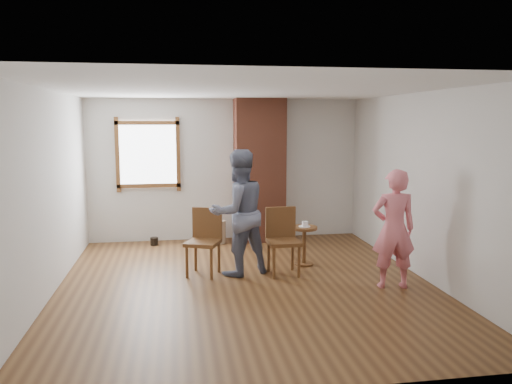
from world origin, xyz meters
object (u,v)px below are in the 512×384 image
man (238,213)px  side_table (304,239)px  dining_chair_right (282,237)px  person_pink (394,229)px  stoneware_crock (217,232)px  dining_chair_left (205,238)px

man → side_table: bearing=174.2°
dining_chair_right → side_table: bearing=38.7°
person_pink → stoneware_crock: bearing=-45.7°
stoneware_crock → side_table: side_table is taller
dining_chair_left → side_table: dining_chair_left is taller
dining_chair_left → man: size_ratio=0.53×
stoneware_crock → side_table: size_ratio=0.69×
dining_chair_right → man: man is taller
man → person_pink: man is taller
stoneware_crock → person_pink: bearing=-53.2°
stoneware_crock → man: bearing=-85.3°
stoneware_crock → dining_chair_left: 1.87m
side_table → man: bearing=-164.7°
side_table → man: size_ratio=0.33×
dining_chair_right → person_pink: 1.58m
man → person_pink: (1.94, -0.91, -0.11)m
dining_chair_left → man: man is taller
person_pink → man: bearing=-17.6°
side_table → stoneware_crock: bearing=126.9°
dining_chair_left → person_pink: person_pink is taller
stoneware_crock → dining_chair_left: (-0.32, -1.81, 0.33)m
stoneware_crock → side_table: 2.02m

